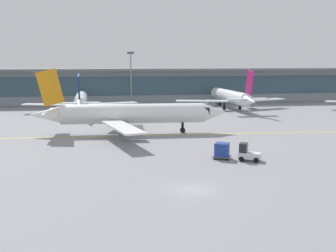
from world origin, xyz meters
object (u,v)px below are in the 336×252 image
at_px(gate_airplane_1, 81,100).
at_px(baggage_tug, 248,153).
at_px(apron_light_mast_1, 131,76).
at_px(gate_airplane_2, 230,97).
at_px(taxiing_regional_jet, 131,114).
at_px(cargo_dolly_lead, 222,150).

height_order(gate_airplane_1, baggage_tug, gate_airplane_1).
xyz_separation_m(gate_airplane_1, apron_light_mast_1, (12.50, 14.06, 4.93)).
height_order(gate_airplane_2, taxiing_regional_jet, taxiing_regional_jet).
relative_size(baggage_tug, apron_light_mast_1, 0.21).
xyz_separation_m(gate_airplane_1, baggage_tug, (21.72, -50.79, -1.87)).
bearing_deg(apron_light_mast_1, taxiing_regional_jet, -94.10).
bearing_deg(baggage_tug, apron_light_mast_1, 125.70).
distance_m(cargo_dolly_lead, apron_light_mast_1, 64.08).
bearing_deg(baggage_tug, gate_airplane_1, 140.76).
xyz_separation_m(gate_airplane_2, taxiing_regional_jet, (-26.57, -31.43, 0.21)).
relative_size(taxiing_regional_jet, baggage_tug, 10.86).
distance_m(gate_airplane_2, apron_light_mast_1, 26.97).
relative_size(gate_airplane_1, baggage_tug, 9.42).
bearing_deg(apron_light_mast_1, gate_airplane_1, -131.62).
xyz_separation_m(gate_airplane_2, apron_light_mast_1, (-23.42, 12.53, 4.72)).
distance_m(gate_airplane_1, taxiing_regional_jet, 31.32).
bearing_deg(gate_airplane_2, taxiing_regional_jet, 137.28).
xyz_separation_m(gate_airplane_1, gate_airplane_2, (35.91, 1.54, 0.21)).
distance_m(gate_airplane_2, cargo_dolly_lead, 53.67).
xyz_separation_m(gate_airplane_1, cargo_dolly_lead, (18.95, -49.34, -1.71)).
relative_size(gate_airplane_1, cargo_dolly_lead, 10.69).
height_order(baggage_tug, apron_light_mast_1, apron_light_mast_1).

